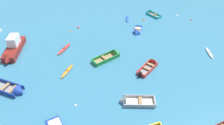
{
  "coord_description": "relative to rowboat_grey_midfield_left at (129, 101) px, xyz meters",
  "views": [
    {
      "loc": [
        -5.7,
        -2.61,
        18.33
      ],
      "look_at": [
        0.0,
        20.57,
        0.15
      ],
      "focal_mm": 34.65,
      "sensor_mm": 36.0,
      "label": 1
    }
  ],
  "objects": [
    {
      "name": "rowboat_grey_midfield_left",
      "position": [
        0.0,
        0.0,
        0.0
      ],
      "size": [
        4.32,
        2.47,
        1.38
      ],
      "color": "beige",
      "rests_on": "ground_plane"
    },
    {
      "name": "mooring_buoy_near_foreground",
      "position": [
        17.54,
        16.94,
        -0.22
      ],
      "size": [
        0.33,
        0.33,
        0.33
      ],
      "primitive_type": "sphere",
      "color": "red",
      "rests_on": "ground_plane"
    },
    {
      "name": "kayak_blue_distant_center",
      "position": [
        5.97,
        20.23,
        -0.08
      ],
      "size": [
        1.41,
        2.97,
        0.28
      ],
      "color": "blue",
      "rests_on": "ground_plane"
    },
    {
      "name": "kayak_white_cluster_outer",
      "position": [
        14.4,
        6.38,
        -0.09
      ],
      "size": [
        1.16,
        2.88,
        0.27
      ],
      "color": "white",
      "rests_on": "ground_plane"
    },
    {
      "name": "kayak_red_back_row_right",
      "position": [
        -6.39,
        12.56,
        -0.06
      ],
      "size": [
        2.49,
        3.04,
        0.32
      ],
      "color": "red",
      "rests_on": "ground_plane"
    },
    {
      "name": "mooring_buoy_between_boats_right",
      "position": [
        15.83,
        19.24,
        -0.22
      ],
      "size": [
        0.44,
        0.44,
        0.44
      ],
      "primitive_type": "sphere",
      "color": "silver",
      "rests_on": "ground_plane"
    },
    {
      "name": "mooring_buoy_between_boats_left",
      "position": [
        -3.46,
        19.07,
        -0.22
      ],
      "size": [
        0.44,
        0.44,
        0.44
      ],
      "primitive_type": "sphere",
      "color": "red",
      "rests_on": "ground_plane"
    },
    {
      "name": "rowboat_red_outer_right",
      "position": [
        4.82,
        5.57,
        0.01
      ],
      "size": [
        3.89,
        3.42,
        1.14
      ],
      "color": "gray",
      "rests_on": "ground_plane"
    },
    {
      "name": "motor_launch_maroon_near_camera",
      "position": [
        -13.69,
        13.49,
        0.51
      ],
      "size": [
        2.93,
        6.88,
        2.51
      ],
      "color": "maroon",
      "rests_on": "ground_plane"
    },
    {
      "name": "rowboat_green_midfield_right",
      "position": [
        0.2,
        9.03,
        0.03
      ],
      "size": [
        4.74,
        3.05,
        1.28
      ],
      "color": "#99754C",
      "rests_on": "ground_plane"
    },
    {
      "name": "mooring_buoy_outer_edge",
      "position": [
        -5.05,
        17.92,
        -0.22
      ],
      "size": [
        0.3,
        0.3,
        0.3
      ],
      "primitive_type": "sphere",
      "color": "orange",
      "rests_on": "ground_plane"
    },
    {
      "name": "mooring_buoy_central",
      "position": [
        8.9,
        19.15,
        -0.22
      ],
      "size": [
        0.42,
        0.42,
        0.42
      ],
      "primitive_type": "sphere",
      "color": "orange",
      "rests_on": "ground_plane"
    },
    {
      "name": "rowboat_deep_blue_back_row_left",
      "position": [
        -12.72,
        4.86,
        0.03
      ],
      "size": [
        4.62,
        3.93,
        1.52
      ],
      "color": "gray",
      "rests_on": "ground_plane"
    },
    {
      "name": "rowboat_blue_back_row_center",
      "position": [
        5.94,
        14.71,
        -0.07
      ],
      "size": [
        2.58,
        3.42,
        1.1
      ],
      "color": "beige",
      "rests_on": "ground_plane"
    },
    {
      "name": "rowboat_turquoise_outer_left",
      "position": [
        11.05,
        21.26,
        -0.02
      ],
      "size": [
        2.55,
        3.67,
        1.17
      ],
      "color": "#99754C",
      "rests_on": "ground_plane"
    },
    {
      "name": "mooring_buoy_far_field",
      "position": [
        -5.95,
        1.02,
        -0.22
      ],
      "size": [
        0.3,
        0.3,
        0.3
      ],
      "primitive_type": "sphere",
      "color": "silver",
      "rests_on": "ground_plane"
    },
    {
      "name": "kayak_orange_foreground_center",
      "position": [
        -6.37,
        7.12,
        -0.08
      ],
      "size": [
        2.05,
        2.75,
        0.28
      ],
      "color": "orange",
      "rests_on": "ground_plane"
    }
  ]
}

